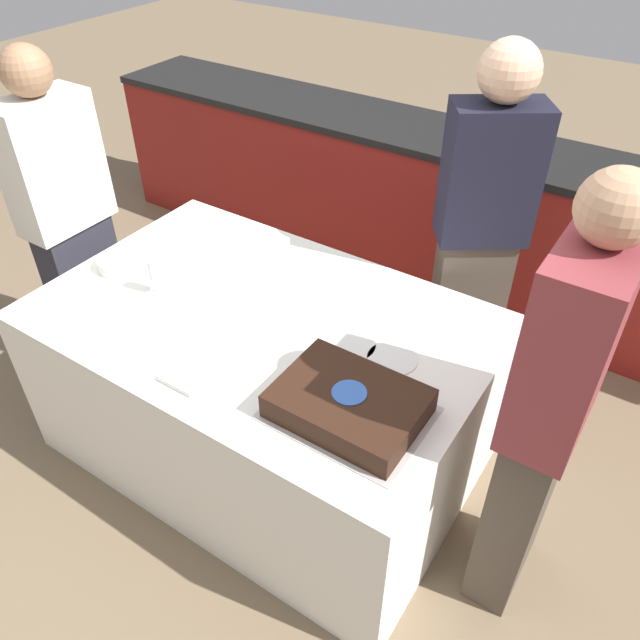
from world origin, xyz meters
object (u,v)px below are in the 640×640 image
at_px(cake, 349,404).
at_px(plate_stack, 122,262).
at_px(person_seated_right, 548,417).
at_px(wine_glass, 154,272).
at_px(person_seated_left, 69,222).
at_px(person_cutting_cake, 479,239).

bearing_deg(cake, plate_stack, 171.29).
height_order(plate_stack, person_seated_right, person_seated_right).
xyz_separation_m(plate_stack, wine_glass, (0.26, -0.05, 0.08)).
distance_m(cake, person_seated_left, 1.64).
height_order(wine_glass, person_seated_right, person_seated_right).
bearing_deg(plate_stack, person_seated_left, 171.83).
relative_size(plate_stack, wine_glass, 1.30).
bearing_deg(person_cutting_cake, cake, 55.29).
height_order(cake, person_seated_right, person_seated_right).
height_order(cake, person_cutting_cake, person_cutting_cake).
bearing_deg(person_seated_left, plate_stack, -98.17).
height_order(plate_stack, person_seated_left, person_seated_left).
distance_m(plate_stack, person_seated_right, 1.78).
relative_size(person_seated_left, person_seated_right, 0.97).
relative_size(wine_glass, person_seated_left, 0.10).
bearing_deg(wine_glass, person_seated_right, 3.98).
relative_size(person_cutting_cake, person_seated_right, 1.02).
xyz_separation_m(wine_glass, person_cutting_cake, (0.98, 0.89, 0.03)).
xyz_separation_m(plate_stack, person_cutting_cake, (1.24, 0.84, 0.10)).
bearing_deg(cake, person_seated_right, 24.29).
distance_m(plate_stack, wine_glass, 0.28).
bearing_deg(person_seated_right, wine_glass, -86.02).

